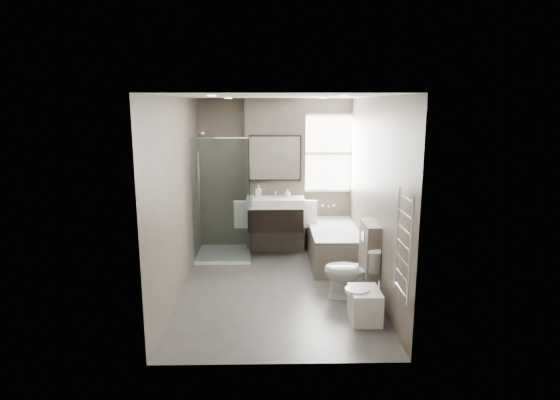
{
  "coord_description": "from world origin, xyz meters",
  "views": [
    {
      "loc": [
        -0.08,
        -6.07,
        2.51
      ],
      "look_at": [
        0.05,
        0.15,
        1.22
      ],
      "focal_mm": 30.0,
      "sensor_mm": 36.0,
      "label": 1
    }
  ],
  "objects_px": {
    "bidet": "(364,304)",
    "toilet": "(351,271)",
    "vanity": "(276,213)",
    "bathtub": "(334,243)"
  },
  "relations": [
    {
      "from": "toilet",
      "to": "bathtub",
      "type": "bearing_deg",
      "value": -168.13
    },
    {
      "from": "vanity",
      "to": "toilet",
      "type": "xyz_separation_m",
      "value": [
        0.97,
        -1.74,
        -0.38
      ]
    },
    {
      "from": "vanity",
      "to": "bathtub",
      "type": "relative_size",
      "value": 0.59
    },
    {
      "from": "vanity",
      "to": "bidet",
      "type": "distance_m",
      "value": 2.65
    },
    {
      "from": "bidet",
      "to": "toilet",
      "type": "bearing_deg",
      "value": 93.91
    },
    {
      "from": "bathtub",
      "to": "toilet",
      "type": "height_order",
      "value": "toilet"
    },
    {
      "from": "vanity",
      "to": "toilet",
      "type": "distance_m",
      "value": 2.03
    },
    {
      "from": "vanity",
      "to": "toilet",
      "type": "relative_size",
      "value": 1.3
    },
    {
      "from": "vanity",
      "to": "bidet",
      "type": "xyz_separation_m",
      "value": [
        1.01,
        -2.39,
        -0.54
      ]
    },
    {
      "from": "vanity",
      "to": "toilet",
      "type": "height_order",
      "value": "vanity"
    }
  ]
}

